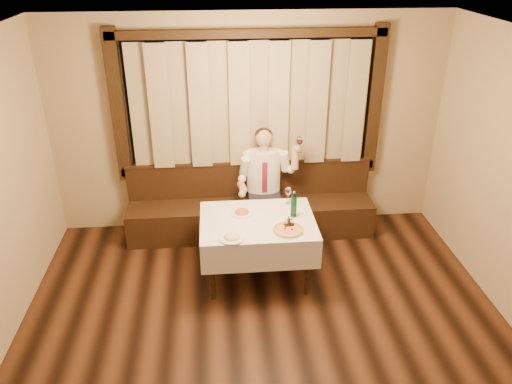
{
  "coord_description": "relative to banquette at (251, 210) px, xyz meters",
  "views": [
    {
      "loc": [
        -0.43,
        -3.06,
        3.52
      ],
      "look_at": [
        0.0,
        1.9,
        1.0
      ],
      "focal_mm": 35.0,
      "sensor_mm": 36.0,
      "label": 1
    }
  ],
  "objects": [
    {
      "name": "green_bottle",
      "position": [
        0.41,
        -0.98,
        0.58
      ],
      "size": [
        0.07,
        0.07,
        0.31
      ],
      "rotation": [
        0.0,
        0.0,
        -0.09
      ],
      "color": "#0E4229",
      "rests_on": "dining_table"
    },
    {
      "name": "room",
      "position": [
        -0.0,
        -1.75,
        1.19
      ],
      "size": [
        5.01,
        6.01,
        2.81
      ],
      "color": "black",
      "rests_on": "ground"
    },
    {
      "name": "dining_table",
      "position": [
        0.0,
        -1.02,
        0.34
      ],
      "size": [
        1.27,
        0.97,
        0.76
      ],
      "color": "black",
      "rests_on": "ground"
    },
    {
      "name": "banquette",
      "position": [
        0.0,
        0.0,
        0.0
      ],
      "size": [
        3.2,
        0.61,
        0.94
      ],
      "color": "black",
      "rests_on": "ground"
    },
    {
      "name": "pizza",
      "position": [
        0.3,
        -1.29,
        0.46
      ],
      "size": [
        0.34,
        0.34,
        0.04
      ],
      "rotation": [
        0.0,
        0.0,
        0.21
      ],
      "color": "white",
      "rests_on": "dining_table"
    },
    {
      "name": "seated_man",
      "position": [
        0.18,
        -0.09,
        0.53
      ],
      "size": [
        0.81,
        0.6,
        1.45
      ],
      "color": "black",
      "rests_on": "ground"
    },
    {
      "name": "pasta_red",
      "position": [
        -0.17,
        -0.87,
        0.48
      ],
      "size": [
        0.26,
        0.26,
        0.09
      ],
      "rotation": [
        0.0,
        0.0,
        -0.07
      ],
      "color": "white",
      "rests_on": "dining_table"
    },
    {
      "name": "table_wine_glass",
      "position": [
        0.39,
        -0.68,
        0.6
      ],
      "size": [
        0.08,
        0.08,
        0.21
      ],
      "rotation": [
        0.0,
        0.0,
        0.28
      ],
      "color": "white",
      "rests_on": "dining_table"
    },
    {
      "name": "cruet_caddy",
      "position": [
        0.32,
        -1.21,
        0.49
      ],
      "size": [
        0.11,
        0.07,
        0.11
      ],
      "rotation": [
        0.0,
        0.0,
        0.14
      ],
      "color": "black",
      "rests_on": "dining_table"
    },
    {
      "name": "pasta_cream",
      "position": [
        -0.3,
        -1.39,
        0.48
      ],
      "size": [
        0.28,
        0.28,
        0.09
      ],
      "rotation": [
        0.0,
        0.0,
        -0.35
      ],
      "color": "white",
      "rests_on": "dining_table"
    }
  ]
}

